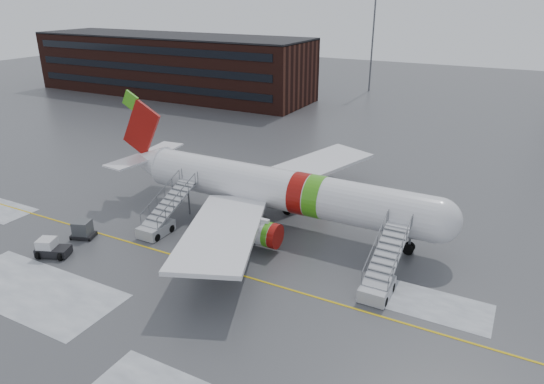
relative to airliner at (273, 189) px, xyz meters
The scene contains 8 objects.
ground 10.21m from the airliner, 116.42° to the right, with size 260.00×260.00×0.00m, color #494C4F.
airliner is the anchor object (origin of this frame).
airstair_fwd 14.17m from the airliner, 27.88° to the right, with size 2.05×7.70×3.48m.
airstair_aft 10.72m from the airliner, 141.33° to the right, with size 2.05×7.70×3.48m.
pushback_tug 19.81m from the airliner, 132.86° to the right, with size 3.00×2.67×1.52m.
uld_container 17.55m from the airliner, 141.36° to the right, with size 2.32×2.01×1.60m.
terminal_building 67.72m from the airliner, 136.75° to the left, with size 62.00×16.11×12.30m.
light_mast_far_n 71.23m from the airliner, 100.04° to the left, with size 1.20×1.20×24.25m.
Camera 1 is at (23.84, -28.51, 20.38)m, focal length 32.00 mm.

